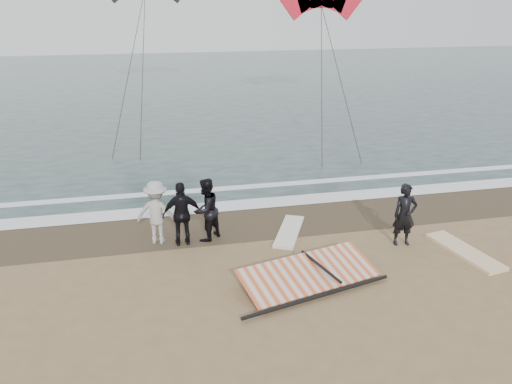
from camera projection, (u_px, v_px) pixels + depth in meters
ground at (332, 293)px, 12.08m from camera, size 120.00×120.00×0.00m
sea at (195, 84)px, 42.15m from camera, size 120.00×54.00×0.02m
wet_sand at (283, 219)px, 16.18m from camera, size 120.00×2.80×0.01m
foam_near at (273, 202)px, 17.45m from camera, size 120.00×0.90×0.01m
foam_far at (262, 186)px, 18.99m from camera, size 120.00×0.45×0.01m
man_main at (405, 215)px, 14.19m from camera, size 0.72×0.52×1.84m
board_white at (464, 251)px, 13.98m from camera, size 1.10×2.55×0.10m
board_cream at (289, 231)px, 15.19m from camera, size 1.50×2.27×0.09m
trio_cluster at (179, 212)px, 14.31m from camera, size 2.67×1.20×1.91m
sail_rig at (305, 274)px, 12.55m from camera, size 3.93×2.48×0.49m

